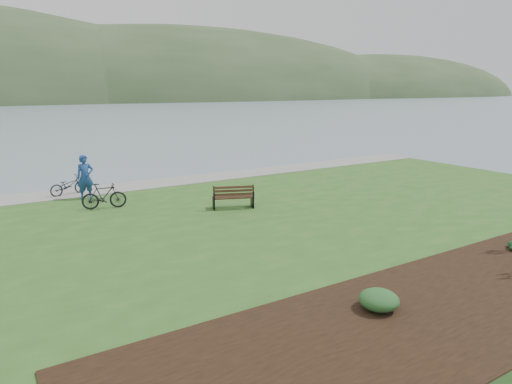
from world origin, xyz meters
TOP-DOWN VIEW (x-y plane):
  - ground at (0.00, 0.00)m, footprint 600.00×600.00m
  - lawn at (0.00, -2.00)m, footprint 34.00×20.00m
  - shoreline_path at (0.00, 6.90)m, footprint 34.00×2.20m
  - far_hillside at (20.00, 170.00)m, footprint 580.00×80.00m
  - park_bench at (-0.57, 0.36)m, footprint 1.81×1.25m
  - person at (-5.39, 5.33)m, footprint 0.89×0.64m
  - bicycle_a at (-5.92, 6.61)m, footprint 1.02×1.84m
  - bicycle_b at (-5.12, 3.20)m, footprint 0.91×1.85m
  - shrub_0 at (-2.12, -9.15)m, footprint 0.90×0.90m

SIDE VIEW (x-z plane):
  - ground at x=0.00m, z-range 0.00..0.00m
  - far_hillside at x=20.00m, z-range -19.00..19.00m
  - lawn at x=0.00m, z-range 0.00..0.40m
  - shoreline_path at x=0.00m, z-range 0.40..0.43m
  - shrub_0 at x=-2.12m, z-range 0.44..0.89m
  - bicycle_a at x=-5.92m, z-range 0.40..1.31m
  - park_bench at x=-0.57m, z-range 0.40..1.44m
  - bicycle_b at x=-5.12m, z-range 0.40..1.47m
  - person at x=-5.39m, z-range 0.40..2.75m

